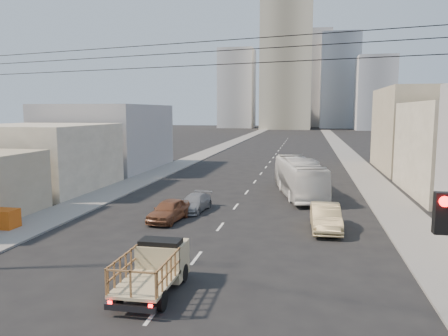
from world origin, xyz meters
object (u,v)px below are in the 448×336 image
(sedan_brown, at_px, (169,210))
(city_bus, at_px, (299,177))
(sedan_grey, at_px, (194,203))
(flatbed_pickup, at_px, (154,265))
(sedan_tan, at_px, (326,217))
(crate_stack, at_px, (2,219))

(sedan_brown, bearing_deg, city_bus, 59.33)
(city_bus, height_order, sedan_grey, city_bus)
(flatbed_pickup, distance_m, sedan_tan, 12.82)
(flatbed_pickup, bearing_deg, sedan_brown, 105.12)
(sedan_tan, height_order, crate_stack, sedan_tan)
(sedan_brown, distance_m, sedan_tan, 10.09)
(city_bus, xyz_separation_m, sedan_tan, (1.84, -10.99, -0.80))
(flatbed_pickup, height_order, sedan_tan, flatbed_pickup)
(city_bus, bearing_deg, sedan_brown, -139.38)
(sedan_grey, bearing_deg, sedan_tan, -15.82)
(flatbed_pickup, xyz_separation_m, sedan_tan, (7.11, 10.67, -0.30))
(city_bus, xyz_separation_m, sedan_grey, (-7.34, -7.47, -0.99))
(city_bus, bearing_deg, crate_stack, -151.95)
(sedan_tan, xyz_separation_m, sedan_grey, (-9.18, 3.51, -0.19))
(sedan_brown, height_order, sedan_tan, sedan_tan)
(flatbed_pickup, relative_size, sedan_brown, 1.05)
(flatbed_pickup, xyz_separation_m, crate_stack, (-12.35, 7.05, -0.40))
(sedan_brown, bearing_deg, flatbed_pickup, -67.77)
(flatbed_pickup, relative_size, sedan_grey, 1.06)
(sedan_tan, relative_size, crate_stack, 2.69)
(sedan_tan, xyz_separation_m, crate_stack, (-19.46, -3.61, -0.11))
(sedan_grey, relative_size, crate_stack, 2.31)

